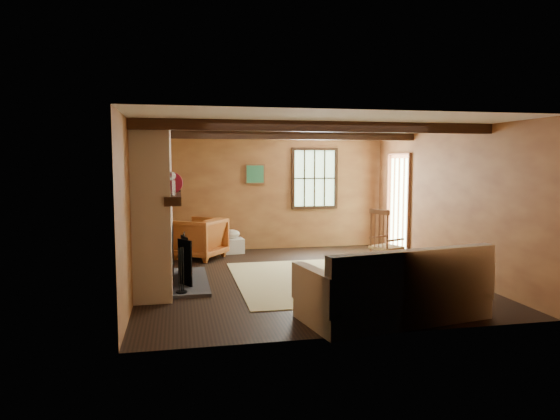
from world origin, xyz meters
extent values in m
plane|color=black|center=(0.00, 0.00, 0.00)|extent=(5.50, 5.50, 0.00)
cube|color=#AD703D|center=(0.00, 2.75, 1.20)|extent=(5.00, 0.02, 2.40)
cube|color=#AD703D|center=(0.00, -2.75, 1.20)|extent=(5.00, 0.02, 2.40)
cube|color=#AD703D|center=(-2.50, 0.00, 1.20)|extent=(0.02, 5.50, 2.40)
cube|color=#AD703D|center=(2.50, 0.00, 1.20)|extent=(0.02, 5.50, 2.40)
cube|color=silver|center=(0.00, 0.00, 2.40)|extent=(5.00, 5.50, 0.02)
cube|color=#321E10|center=(0.00, -1.20, 2.33)|extent=(5.00, 0.12, 0.14)
cube|color=#321E10|center=(0.00, 1.20, 2.33)|extent=(5.00, 0.12, 0.14)
cube|color=#321E10|center=(1.00, 2.72, 1.50)|extent=(1.02, 0.06, 1.32)
cube|color=#AAD6A4|center=(1.00, 2.75, 1.50)|extent=(0.90, 0.01, 1.20)
cube|color=#321E10|center=(1.00, 2.73, 1.50)|extent=(0.90, 0.03, 0.02)
cube|color=brown|center=(2.47, 1.70, 1.00)|extent=(0.06, 1.00, 2.06)
cube|color=#AAD6A4|center=(2.50, 1.70, 1.00)|extent=(0.01, 0.80, 1.85)
cube|color=brown|center=(-0.30, 2.72, 1.60)|extent=(0.42, 0.03, 0.42)
cube|color=#26725C|center=(-0.30, 2.71, 1.60)|extent=(0.36, 0.01, 0.36)
cube|color=brown|center=(-2.25, 0.00, 1.20)|extent=(0.50, 2.20, 2.40)
cube|color=black|center=(-2.18, 0.00, 0.45)|extent=(0.38, 1.00, 0.85)
cube|color=#37373C|center=(-1.75, 0.00, 0.03)|extent=(0.55, 1.80, 0.05)
cube|color=#321E10|center=(-1.97, 0.00, 1.35)|extent=(0.22, 2.30, 0.12)
cube|color=black|center=(-1.82, -0.33, 0.39)|extent=(0.20, 0.30, 0.68)
cube|color=black|center=(-1.82, 0.02, 0.39)|extent=(0.11, 0.33, 0.68)
cube|color=black|center=(-1.82, 0.37, 0.39)|extent=(0.04, 0.34, 0.68)
cylinder|color=black|center=(-1.88, -0.75, 0.06)|extent=(0.16, 0.16, 0.02)
cylinder|color=black|center=(-1.91, -0.78, 0.37)|extent=(0.01, 0.01, 0.64)
cylinder|color=black|center=(-1.88, -0.75, 0.37)|extent=(0.01, 0.01, 0.64)
cylinder|color=black|center=(-1.85, -0.72, 0.37)|extent=(0.01, 0.01, 0.64)
cylinder|color=silver|center=(-1.98, -0.95, 1.51)|extent=(0.10, 0.10, 0.21)
sphere|color=silver|center=(-1.98, -0.95, 1.68)|extent=(0.11, 0.11, 0.11)
cylinder|color=#A71328|center=(-1.98, -0.39, 1.56)|extent=(0.30, 0.09, 0.30)
cube|color=black|center=(-1.98, 0.09, 1.47)|extent=(0.24, 0.19, 0.12)
cylinder|color=#321E10|center=(-1.98, 0.49, 1.46)|extent=(0.08, 0.08, 0.09)
cylinder|color=#321E10|center=(-1.98, 0.56, 1.45)|extent=(0.07, 0.07, 0.08)
cube|color=#CEBF89|center=(0.20, -0.20, 0.00)|extent=(2.50, 3.00, 0.01)
cube|color=tan|center=(1.54, 0.13, 0.41)|extent=(0.57, 0.57, 0.05)
cube|color=brown|center=(1.37, 0.05, 1.03)|extent=(0.21, 0.41, 0.07)
cylinder|color=brown|center=(1.78, 0.03, 0.21)|extent=(0.03, 0.03, 0.40)
cylinder|color=brown|center=(1.63, 0.37, 0.21)|extent=(0.03, 0.03, 0.40)
cylinder|color=brown|center=(1.45, -0.12, 0.21)|extent=(0.03, 0.03, 0.40)
cylinder|color=brown|center=(1.30, 0.22, 0.21)|extent=(0.03, 0.03, 0.40)
cylinder|color=brown|center=(1.45, -0.12, 0.74)|extent=(0.03, 0.03, 0.69)
cylinder|color=brown|center=(1.30, 0.22, 0.74)|extent=(0.03, 0.03, 0.69)
cylinder|color=brown|center=(1.41, -0.03, 0.72)|extent=(0.02, 0.02, 0.57)
cylinder|color=brown|center=(1.37, 0.05, 0.72)|extent=(0.02, 0.02, 0.57)
cylinder|color=brown|center=(1.33, 0.14, 0.72)|extent=(0.02, 0.02, 0.57)
cube|color=brown|center=(1.62, -0.06, 0.57)|extent=(0.37, 0.19, 0.03)
cube|color=brown|center=(1.46, 0.31, 0.57)|extent=(0.37, 0.19, 0.03)
cube|color=brown|center=(1.61, -0.04, 0.01)|extent=(0.73, 0.35, 0.03)
cube|color=brown|center=(1.47, 0.29, 0.01)|extent=(0.73, 0.35, 0.03)
cube|color=silver|center=(0.59, -2.23, 0.24)|extent=(2.30, 1.35, 0.48)
cube|color=silver|center=(0.66, -2.64, 0.59)|extent=(2.16, 0.55, 0.59)
cube|color=silver|center=(-0.42, -2.42, 0.45)|extent=(0.32, 0.98, 0.43)
cube|color=silver|center=(1.60, -2.05, 0.45)|extent=(0.32, 0.98, 0.43)
ellipsoid|color=silver|center=(1.10, -2.03, 0.59)|extent=(0.41, 0.20, 0.39)
cylinder|color=brown|center=(-2.21, 2.57, 0.07)|extent=(0.44, 0.13, 0.13)
cylinder|color=brown|center=(-2.06, 2.57, 0.07)|extent=(0.44, 0.13, 0.13)
cylinder|color=brown|center=(-1.92, 2.57, 0.07)|extent=(0.44, 0.13, 0.13)
cylinder|color=brown|center=(-2.21, 2.57, 0.20)|extent=(0.44, 0.13, 0.13)
cylinder|color=brown|center=(-2.06, 2.57, 0.20)|extent=(0.44, 0.13, 0.13)
cylinder|color=brown|center=(-1.92, 2.57, 0.20)|extent=(0.44, 0.13, 0.13)
cube|color=white|center=(-0.86, 2.38, 0.15)|extent=(0.54, 0.43, 0.30)
ellipsoid|color=silver|center=(-0.86, 2.38, 0.39)|extent=(0.43, 0.38, 0.19)
imported|color=#BF6026|center=(-1.52, 1.94, 0.39)|extent=(1.20, 1.19, 0.79)
camera|label=1|loc=(-1.91, -7.67, 1.87)|focal=32.00mm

